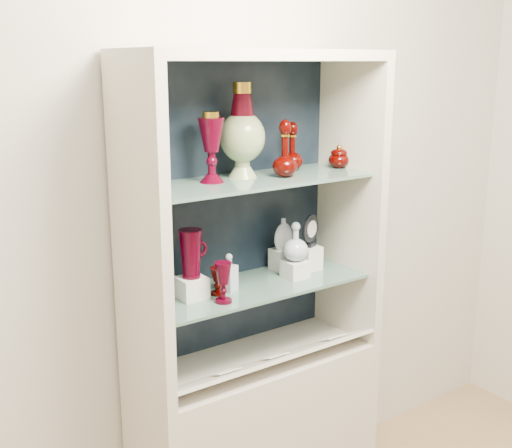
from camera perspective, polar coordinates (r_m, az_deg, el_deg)
wall_back at (r=2.59m, az=-2.82°, el=3.13°), size 3.50×0.02×2.80m
cabinet_base at (r=2.80m, az=0.00°, el=-18.64°), size 1.00×0.40×0.75m
cabinet_back_panel at (r=2.58m, az=-2.44°, el=1.39°), size 0.98×0.02×1.15m
cabinet_side_left at (r=2.19m, az=-10.31°, el=-1.14°), size 0.04×0.40×1.15m
cabinet_side_right at (r=2.72m, az=8.28°, el=1.94°), size 0.04×0.40×1.15m
cabinet_top_cap at (r=2.36m, az=0.00°, el=14.78°), size 1.00×0.40×0.04m
shelf_lower at (r=2.52m, az=-0.26°, el=-5.56°), size 0.92×0.34×0.01m
shelf_upper at (r=2.41m, az=-0.27°, el=3.88°), size 0.92×0.34×0.01m
label_ledge at (r=2.53m, az=1.47°, el=-12.02°), size 0.92×0.17×0.09m
label_card_0 at (r=2.41m, az=-2.65°, el=-12.96°), size 0.10×0.06×0.03m
label_card_1 at (r=2.53m, az=1.68°, el=-11.64°), size 0.10×0.06×0.03m
label_card_2 at (r=2.70m, az=6.84°, el=-9.97°), size 0.10×0.06×0.03m
pedestal_lamp_left at (r=2.16m, az=-9.62°, el=5.53°), size 0.10×0.10×0.22m
pedestal_lamp_right at (r=2.33m, az=-3.98°, el=6.81°), size 0.11×0.11×0.26m
enamel_urn at (r=2.43m, az=-1.22°, el=8.31°), size 0.20×0.20×0.35m
ruby_decanter_a at (r=2.44m, az=2.60°, el=7.03°), size 0.12×0.12×0.24m
ruby_decanter_b at (r=2.59m, az=3.24°, el=7.02°), size 0.11×0.11×0.21m
lidded_bowl at (r=2.68m, az=7.38°, el=5.99°), size 0.11×0.11×0.10m
cobalt_goblet at (r=2.32m, az=-9.95°, el=-5.03°), size 0.08×0.08×0.18m
ruby_goblet_tall at (r=2.32m, az=-2.92°, el=-5.21°), size 0.08×0.08×0.15m
ruby_goblet_small at (r=2.40m, az=-3.44°, el=-5.09°), size 0.06×0.06×0.11m
riser_ruby_pitcher at (r=2.38m, az=-5.74°, el=-5.65°), size 0.10×0.10×0.08m
ruby_pitcher at (r=2.34m, az=-5.82°, el=-2.65°), size 0.14×0.10×0.18m
clear_square_bottle at (r=2.43m, az=-2.41°, el=-4.32°), size 0.07×0.07×0.15m
riser_flat_flask at (r=2.69m, az=2.41°, el=-3.15°), size 0.09×0.09×0.09m
flat_flask at (r=2.66m, az=2.44°, el=-0.83°), size 0.10×0.05×0.14m
riser_clear_round_decanter at (r=2.60m, az=3.50°, el=-4.02°), size 0.09×0.09×0.07m
clear_round_decanter at (r=2.57m, az=3.54°, el=-1.66°), size 0.11×0.11×0.15m
riser_cameo_medallion at (r=2.70m, az=4.80°, el=-3.02°), size 0.08×0.08×0.10m
cameo_medallion at (r=2.66m, az=4.86°, el=-0.56°), size 0.13×0.08×0.14m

